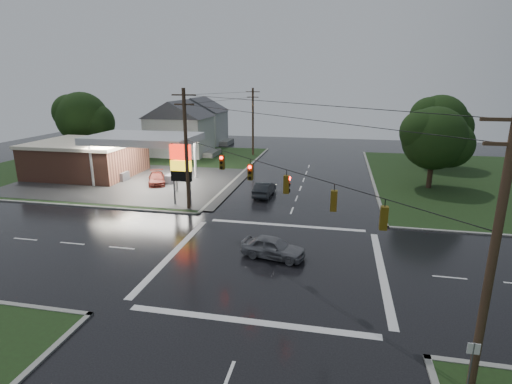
% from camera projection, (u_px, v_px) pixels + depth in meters
% --- Properties ---
extents(ground, '(120.00, 120.00, 0.00)m').
position_uv_depth(ground, '(272.00, 261.00, 26.55)').
color(ground, black).
rests_on(ground, ground).
extents(grass_nw, '(36.00, 36.00, 0.08)m').
position_uv_depth(grass_nw, '(121.00, 166.00, 56.13)').
color(grass_nw, black).
rests_on(grass_nw, ground).
extents(gas_station, '(26.20, 18.00, 5.60)m').
position_uv_depth(gas_station, '(95.00, 156.00, 49.45)').
color(gas_station, '#2D2D2D').
rests_on(gas_station, ground).
extents(pylon_sign, '(2.00, 0.35, 6.00)m').
position_uv_depth(pylon_sign, '(181.00, 164.00, 37.41)').
color(pylon_sign, '#59595E').
rests_on(pylon_sign, ground).
extents(utility_pole_nw, '(2.20, 0.32, 11.00)m').
position_uv_depth(utility_pole_nw, '(186.00, 148.00, 35.81)').
color(utility_pole_nw, '#382619').
rests_on(utility_pole_nw, ground).
extents(utility_pole_se, '(2.20, 0.32, 11.00)m').
position_uv_depth(utility_pole_se, '(494.00, 253.00, 14.18)').
color(utility_pole_se, '#382619').
rests_on(utility_pole_se, ground).
extents(utility_pole_n, '(2.20, 0.32, 10.50)m').
position_uv_depth(utility_pole_n, '(253.00, 121.00, 62.74)').
color(utility_pole_n, '#382619').
rests_on(utility_pole_n, ground).
extents(traffic_signals, '(26.87, 26.87, 1.47)m').
position_uv_depth(traffic_signals, '(274.00, 166.00, 24.77)').
color(traffic_signals, black).
rests_on(traffic_signals, ground).
extents(house_near, '(11.05, 8.48, 8.60)m').
position_uv_depth(house_near, '(180.00, 127.00, 63.39)').
color(house_near, silver).
rests_on(house_near, ground).
extents(house_far, '(11.05, 8.48, 8.60)m').
position_uv_depth(house_far, '(199.00, 120.00, 74.89)').
color(house_far, silver).
rests_on(house_far, ground).
extents(tree_nw_behind, '(8.93, 7.60, 10.00)m').
position_uv_depth(tree_nw_behind, '(83.00, 118.00, 59.77)').
color(tree_nw_behind, black).
rests_on(tree_nw_behind, ground).
extents(tree_ne_near, '(7.99, 6.80, 8.98)m').
position_uv_depth(tree_ne_near, '(436.00, 139.00, 43.01)').
color(tree_ne_near, black).
rests_on(tree_ne_near, ground).
extents(tree_ne_far, '(8.46, 7.20, 9.80)m').
position_uv_depth(tree_ne_far, '(440.00, 122.00, 53.56)').
color(tree_ne_far, black).
rests_on(tree_ne_far, ground).
extents(car_north, '(1.82, 4.58, 1.48)m').
position_uv_depth(car_north, '(264.00, 189.00, 41.43)').
color(car_north, black).
rests_on(car_north, ground).
extents(car_crossing, '(4.62, 2.56, 1.48)m').
position_uv_depth(car_crossing, '(273.00, 247.00, 26.96)').
color(car_crossing, slate).
rests_on(car_crossing, ground).
extents(car_pump, '(3.60, 4.91, 1.32)m').
position_uv_depth(car_pump, '(157.00, 179.00, 46.12)').
color(car_pump, '#521912').
rests_on(car_pump, ground).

